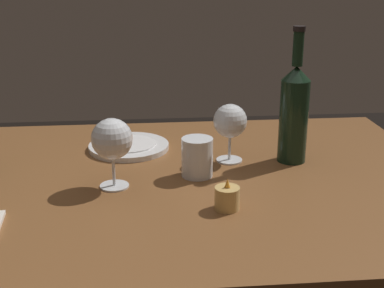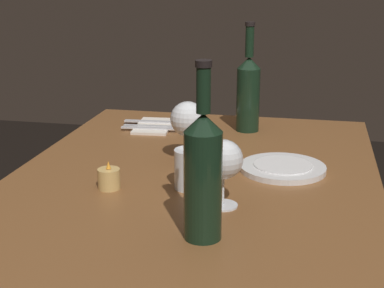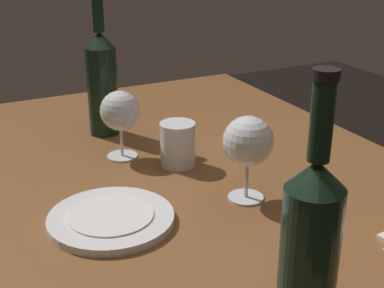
{
  "view_description": "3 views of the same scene",
  "coord_description": "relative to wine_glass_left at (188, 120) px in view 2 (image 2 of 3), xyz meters",
  "views": [
    {
      "loc": [
        0.07,
        1.16,
        1.23
      ],
      "look_at": [
        -0.04,
        -0.01,
        0.82
      ],
      "focal_mm": 49.84,
      "sensor_mm": 36.0,
      "label": 1
    },
    {
      "loc": [
        -1.3,
        -0.27,
        1.24
      ],
      "look_at": [
        0.0,
        -0.0,
        0.83
      ],
      "focal_mm": 54.87,
      "sensor_mm": 36.0,
      "label": 2
    },
    {
      "loc": [
        0.91,
        -0.46,
        1.22
      ],
      "look_at": [
        0.07,
        -0.04,
        0.84
      ],
      "focal_mm": 51.55,
      "sensor_mm": 36.0,
      "label": 3
    }
  ],
  "objects": [
    {
      "name": "wine_glass_left",
      "position": [
        0.0,
        0.0,
        0.0
      ],
      "size": [
        0.09,
        0.09,
        0.16
      ],
      "color": "white",
      "rests_on": "dining_table"
    },
    {
      "name": "fork_inner",
      "position": [
        0.28,
        0.18,
        -0.1
      ],
      "size": [
        0.03,
        0.18,
        0.0
      ],
      "color": "silver",
      "rests_on": "folded_napkin"
    },
    {
      "name": "fork_outer",
      "position": [
        0.25,
        0.18,
        -0.1
      ],
      "size": [
        0.03,
        0.18,
        0.0
      ],
      "color": "silver",
      "rests_on": "folded_napkin"
    },
    {
      "name": "table_knife",
      "position": [
        0.33,
        0.18,
        -0.1
      ],
      "size": [
        0.04,
        0.21,
        0.0
      ],
      "color": "silver",
      "rests_on": "folded_napkin"
    },
    {
      "name": "dinner_plate",
      "position": [
        -0.03,
        -0.25,
        -0.1
      ],
      "size": [
        0.22,
        0.22,
        0.02
      ],
      "color": "white",
      "rests_on": "dining_table"
    },
    {
      "name": "folded_napkin",
      "position": [
        0.3,
        0.18,
        -0.11
      ],
      "size": [
        0.2,
        0.12,
        0.01
      ],
      "color": "silver",
      "rests_on": "dining_table"
    },
    {
      "name": "wine_glass_right",
      "position": [
        -0.29,
        -0.14,
        -0.01
      ],
      "size": [
        0.09,
        0.09,
        0.15
      ],
      "color": "white",
      "rests_on": "dining_table"
    },
    {
      "name": "votive_candle",
      "position": [
        -0.24,
        0.14,
        -0.09
      ],
      "size": [
        0.05,
        0.05,
        0.07
      ],
      "color": "#DBB266",
      "rests_on": "dining_table"
    },
    {
      "name": "wine_bottle_second",
      "position": [
        0.33,
        -0.12,
        0.01
      ],
      "size": [
        0.07,
        0.07,
        0.34
      ],
      "color": "black",
      "rests_on": "dining_table"
    },
    {
      "name": "water_tumbler",
      "position": [
        -0.19,
        -0.05,
        -0.07
      ],
      "size": [
        0.07,
        0.07,
        0.09
      ],
      "color": "white",
      "rests_on": "dining_table"
    },
    {
      "name": "dining_table",
      "position": [
        -0.14,
        -0.04,
        -0.2
      ],
      "size": [
        1.3,
        0.9,
        0.74
      ],
      "color": "brown",
      "rests_on": "ground"
    },
    {
      "name": "wine_bottle",
      "position": [
        -0.44,
        -0.12,
        0.02
      ],
      "size": [
        0.07,
        0.07,
        0.34
      ],
      "color": "black",
      "rests_on": "dining_table"
    }
  ]
}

